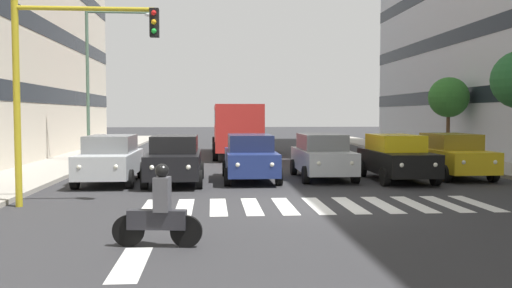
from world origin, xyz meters
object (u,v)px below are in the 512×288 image
(car_5, at_px, (110,159))
(motorcycle_with_rider, at_px, (159,213))
(car_2, at_px, (322,156))
(car_3, at_px, (250,157))
(bus_behind_traffic, at_px, (236,125))
(street_tree_2, at_px, (449,98))
(car_0, at_px, (452,155))
(traffic_light_gantry, at_px, (58,70))
(car_1, at_px, (396,157))
(car_4, at_px, (175,159))
(street_lamp_right, at_px, (99,68))

(car_5, height_order, motorcycle_with_rider, car_5)
(car_2, distance_m, car_3, 2.83)
(bus_behind_traffic, relative_size, street_tree_2, 2.40)
(motorcycle_with_rider, bearing_deg, car_0, -134.77)
(traffic_light_gantry, relative_size, street_tree_2, 1.25)
(car_1, distance_m, bus_behind_traffic, 14.04)
(car_1, distance_m, car_4, 8.18)
(car_2, distance_m, street_lamp_right, 12.92)
(car_2, bearing_deg, traffic_light_gantry, 34.03)
(car_3, distance_m, street_tree_2, 15.10)
(traffic_light_gantry, bearing_deg, bus_behind_traffic, -107.36)
(car_1, xyz_separation_m, street_lamp_right, (12.46, -8.24, 3.92))
(motorcycle_with_rider, height_order, street_tree_2, street_tree_2)
(bus_behind_traffic, height_order, street_lamp_right, street_lamp_right)
(bus_behind_traffic, height_order, street_tree_2, street_tree_2)
(car_0, relative_size, car_3, 1.00)
(car_0, relative_size, street_tree_2, 1.01)
(street_lamp_right, bearing_deg, car_4, 117.05)
(car_2, xyz_separation_m, car_5, (7.88, 0.71, 0.00))
(car_4, bearing_deg, car_0, -174.72)
(car_4, distance_m, street_lamp_right, 10.20)
(motorcycle_with_rider, distance_m, street_lamp_right, 18.90)
(motorcycle_with_rider, distance_m, traffic_light_gantry, 6.48)
(car_2, distance_m, traffic_light_gantry, 10.44)
(car_1, relative_size, car_5, 1.00)
(car_4, xyz_separation_m, motorcycle_with_rider, (-0.33, 9.47, -0.24))
(car_0, distance_m, car_4, 10.75)
(street_tree_2, bearing_deg, car_3, 38.13)
(car_2, relative_size, car_4, 1.00)
(motorcycle_with_rider, height_order, traffic_light_gantry, traffic_light_gantry)
(car_4, height_order, street_lamp_right, street_lamp_right)
(car_1, relative_size, street_lamp_right, 0.59)
(car_4, height_order, bus_behind_traffic, bus_behind_traffic)
(car_5, bearing_deg, car_1, 179.29)
(car_0, bearing_deg, bus_behind_traffic, -56.62)
(car_3, distance_m, car_4, 2.83)
(car_3, xyz_separation_m, bus_behind_traffic, (-0.00, -12.41, 0.97))
(car_4, xyz_separation_m, street_tree_2, (-14.47, -9.83, 2.52))
(car_3, xyz_separation_m, traffic_light_gantry, (5.53, 5.29, 2.78))
(car_3, distance_m, traffic_light_gantry, 8.14)
(car_4, xyz_separation_m, bus_behind_traffic, (-2.76, -13.06, 0.97))
(car_5, xyz_separation_m, street_tree_2, (-16.79, -9.56, 2.52))
(car_1, bearing_deg, car_0, -161.56)
(car_3, distance_m, motorcycle_with_rider, 10.41)
(car_1, bearing_deg, car_4, 1.03)
(car_0, xyz_separation_m, car_5, (13.03, 0.71, 0.00))
(car_2, distance_m, motorcycle_with_rider, 11.70)
(car_0, relative_size, street_lamp_right, 0.59)
(motorcycle_with_rider, bearing_deg, car_2, -116.58)
(car_0, relative_size, car_2, 1.00)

